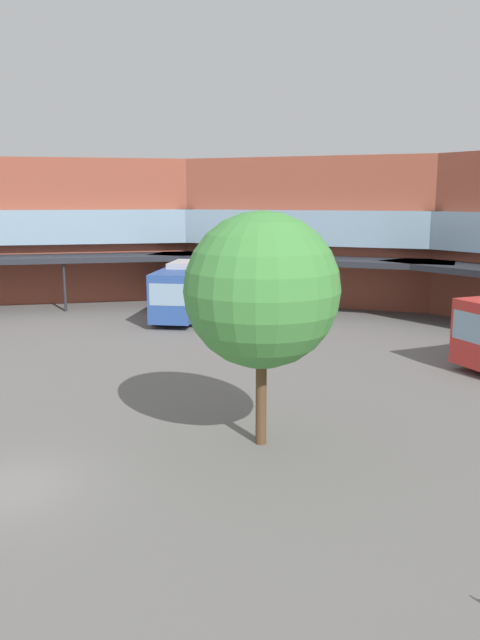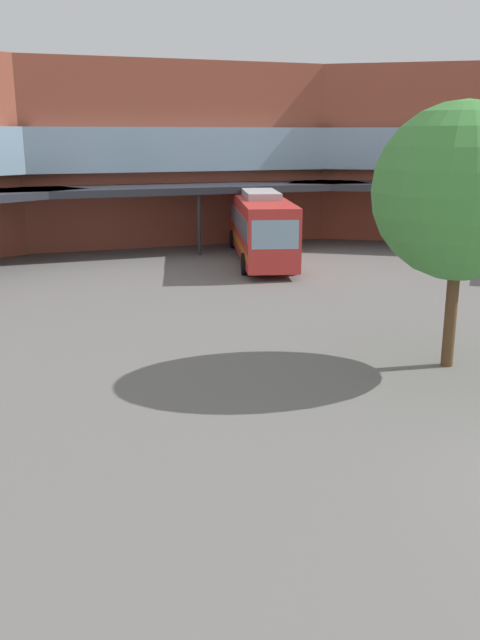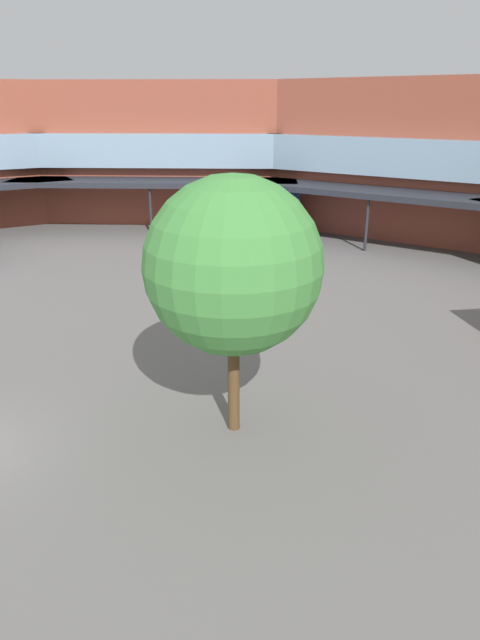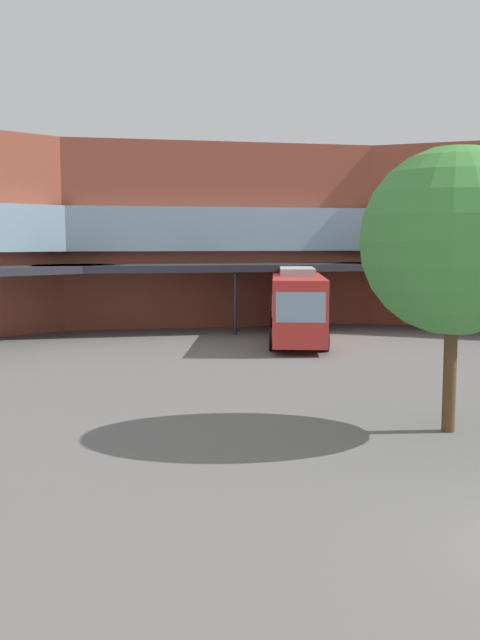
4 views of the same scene
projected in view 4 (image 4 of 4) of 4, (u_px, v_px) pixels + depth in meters
The scene contains 3 objects.
station_building at pixel (138, 232), 29.90m from camera, with size 79.75×46.26×11.08m.
bus_2 at pixel (297, 303), 37.99m from camera, with size 8.33×11.75×3.81m.
plaza_tree at pixel (454, 241), 19.19m from camera, with size 5.06×5.06×7.75m.
Camera 4 is at (-10.18, -7.54, 5.22)m, focal length 40.31 mm.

